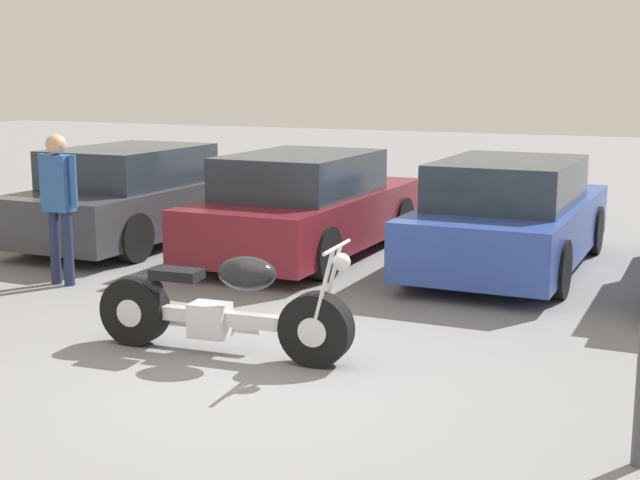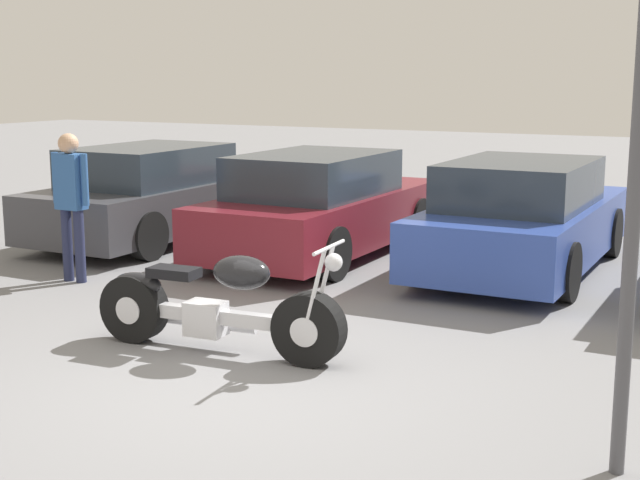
{
  "view_description": "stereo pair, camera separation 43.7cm",
  "coord_description": "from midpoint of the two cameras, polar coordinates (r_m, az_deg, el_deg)",
  "views": [
    {
      "loc": [
        3.27,
        -5.82,
        2.41
      ],
      "look_at": [
        -0.18,
        1.71,
        0.85
      ],
      "focal_mm": 50.0,
      "sensor_mm": 36.0,
      "label": 1
    },
    {
      "loc": [
        3.66,
        -5.63,
        2.41
      ],
      "look_at": [
        -0.18,
        1.71,
        0.85
      ],
      "focal_mm": 50.0,
      "sensor_mm": 36.0,
      "label": 2
    }
  ],
  "objects": [
    {
      "name": "motorcycle",
      "position": [
        7.78,
        -8.04,
        -4.33
      ],
      "size": [
        2.36,
        0.62,
        1.03
      ],
      "color": "black",
      "rests_on": "ground_plane"
    },
    {
      "name": "parked_car_maroon",
      "position": [
        11.85,
        -1.86,
        2.14
      ],
      "size": [
        1.84,
        4.32,
        1.38
      ],
      "color": "maroon",
      "rests_on": "ground_plane"
    },
    {
      "name": "ground_plane",
      "position": [
        7.11,
        -6.29,
        -9.2
      ],
      "size": [
        60.0,
        60.0,
        0.0
      ],
      "primitive_type": "plane",
      "color": "slate"
    },
    {
      "name": "person_standing",
      "position": [
        10.6,
        -17.52,
        2.71
      ],
      "size": [
        0.52,
        0.23,
        1.73
      ],
      "color": "#232847",
      "rests_on": "ground_plane"
    },
    {
      "name": "parked_car_blue",
      "position": [
        11.22,
        11.0,
        1.46
      ],
      "size": [
        1.84,
        4.32,
        1.38
      ],
      "color": "#2D479E",
      "rests_on": "ground_plane"
    },
    {
      "name": "parked_car_dark_grey",
      "position": [
        13.16,
        -12.44,
        2.74
      ],
      "size": [
        1.84,
        4.32,
        1.38
      ],
      "color": "#3D3D42",
      "rests_on": "ground_plane"
    }
  ]
}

